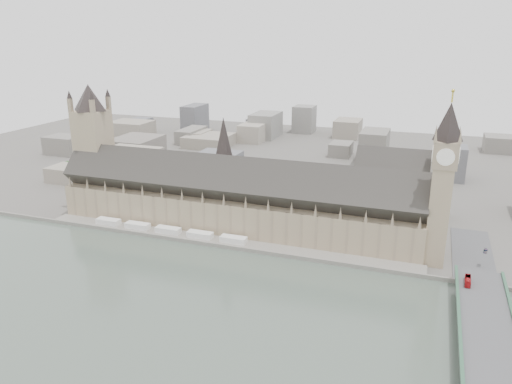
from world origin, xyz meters
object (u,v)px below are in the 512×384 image
(victoria_tower, at_px, (93,142))
(red_bus_north, at_px, (468,281))
(westminster_bridge, at_px, (488,353))
(westminster_abbey, at_px, (402,183))
(palace_of_westminster, at_px, (234,200))
(elizabeth_tower, at_px, (443,174))
(car_approach, at_px, (485,251))

(victoria_tower, xyz_separation_m, red_bus_north, (277.22, -59.56, -43.26))
(westminster_bridge, distance_m, westminster_abbey, 190.56)
(palace_of_westminster, height_order, red_bus_north, palace_of_westminster)
(palace_of_westminster, height_order, victoria_tower, victoria_tower)
(elizabeth_tower, bearing_deg, car_approach, 9.76)
(palace_of_westminster, bearing_deg, red_bus_north, -18.94)
(westminster_abbey, distance_m, red_bus_north, 136.61)
(victoria_tower, bearing_deg, westminster_bridge, -21.78)
(westminster_bridge, relative_size, red_bus_north, 26.75)
(elizabeth_tower, xyz_separation_m, westminster_bridge, (24.00, -95.50, -52.96))
(victoria_tower, relative_size, westminster_bridge, 0.31)
(elizabeth_tower, distance_m, westminster_bridge, 111.81)
(palace_of_westminster, bearing_deg, elizabeth_tower, -4.85)
(westminster_abbey, relative_size, red_bus_north, 5.60)
(car_approach, bearing_deg, westminster_bridge, -82.68)
(westminster_abbey, bearing_deg, palace_of_westminster, -145.83)
(elizabeth_tower, relative_size, victoria_tower, 1.07)
(westminster_bridge, distance_m, car_approach, 100.83)
(elizabeth_tower, bearing_deg, red_bus_north, -67.50)
(palace_of_westminster, relative_size, westminster_abbey, 3.90)
(westminster_abbey, height_order, car_approach, westminster_abbey)
(elizabeth_tower, bearing_deg, palace_of_westminster, 175.15)
(westminster_bridge, xyz_separation_m, westminster_abbey, (-51.08, 182.50, 19.96))
(palace_of_westminster, xyz_separation_m, elizabeth_tower, (138.00, -11.70, 35.38))
(victoria_tower, bearing_deg, elizabeth_tower, -3.96)
(car_approach, bearing_deg, red_bus_north, -94.14)
(elizabeth_tower, xyz_separation_m, car_approach, (29.19, 5.02, -47.01))
(palace_of_westminster, height_order, westminster_abbey, westminster_abbey)
(victoria_tower, xyz_separation_m, westminster_bridge, (284.00, -113.50, -50.08))
(palace_of_westminster, height_order, westminster_bridge, palace_of_westminster)
(victoria_tower, height_order, westminster_bridge, victoria_tower)
(elizabeth_tower, distance_m, victoria_tower, 260.64)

